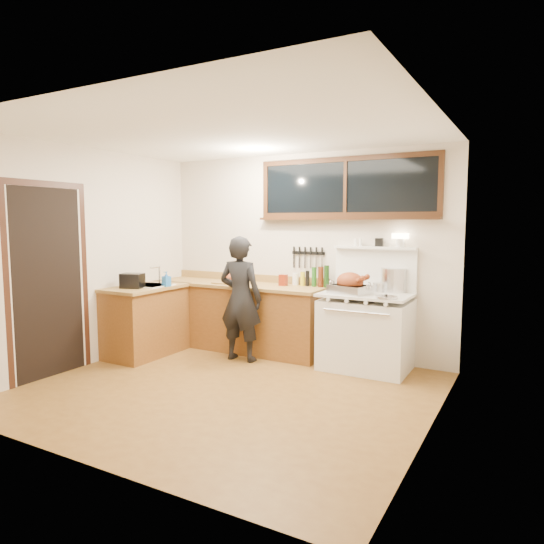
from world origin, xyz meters
The scene contains 20 objects.
ground_plane centered at (0.00, 0.00, -0.01)m, with size 4.00×3.50×0.02m, color brown.
room_shell centered at (0.00, 0.00, 1.65)m, with size 4.10×3.60×2.65m.
counter_back centered at (-0.80, 1.45, 0.45)m, with size 2.44×0.64×1.00m.
counter_left centered at (-1.70, 0.62, 0.45)m, with size 0.64×1.09×0.90m.
sink_unit centered at (-1.68, 0.70, 0.85)m, with size 0.50×0.45×0.37m.
vintage_stove centered at (1.00, 1.41, 0.47)m, with size 1.02×0.74×1.59m.
back_window centered at (0.60, 1.72, 2.06)m, with size 2.32×0.13×0.77m.
left_doorway centered at (-1.99, -0.55, 1.09)m, with size 0.02×1.04×2.17m.
knife_strip centered at (0.10, 1.73, 1.31)m, with size 0.46×0.03×0.28m.
man centered at (-0.48, 1.00, 0.78)m, with size 0.59×0.40×1.55m.
soap_bottle centered at (-1.43, 0.73, 1.00)m, with size 0.10×0.10×0.19m.
toaster centered at (-1.70, 0.41, 0.99)m, with size 0.31×0.25×0.18m.
cutting_board centered at (-0.89, 1.36, 0.95)m, with size 0.39×0.30×0.14m.
roast_turkey centered at (0.84, 1.29, 1.00)m, with size 0.50×0.42×0.25m.
stockpot centered at (1.24, 1.68, 1.04)m, with size 0.30×0.30×0.28m.
saucepan centered at (1.09, 1.59, 0.96)m, with size 0.18×0.28×0.11m.
pot_lid centered at (1.30, 1.15, 0.91)m, with size 0.27×0.27×0.04m.
coffee_tin centered at (-0.15, 1.52, 0.97)m, with size 0.10×0.08×0.15m.
pitcher centered at (-0.04, 1.66, 0.98)m, with size 0.10×0.10×0.16m.
bottle_cluster centered at (0.27, 1.63, 1.02)m, with size 0.40×0.07×0.28m.
Camera 1 is at (2.73, -4.00, 1.73)m, focal length 32.00 mm.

